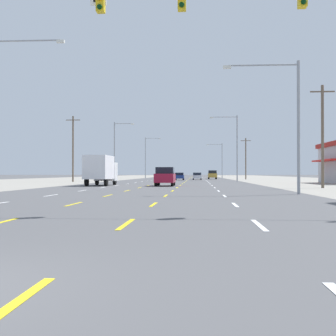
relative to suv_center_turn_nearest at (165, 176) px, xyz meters
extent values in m
plane|color=#4C4C4F|center=(-0.25, 23.36, -1.03)|extent=(572.00, 572.00, 0.00)
cube|color=gray|center=(-25.00, 23.36, -1.02)|extent=(28.00, 440.00, 0.01)
cube|color=gray|center=(24.50, 23.36, -1.02)|extent=(28.00, 440.00, 0.01)
cube|color=white|center=(-5.50, -20.64, -1.02)|extent=(0.14, 2.60, 0.01)
cube|color=white|center=(-5.50, -13.14, -1.02)|extent=(0.14, 2.60, 0.01)
cube|color=white|center=(-5.50, -5.64, -1.02)|extent=(0.14, 2.60, 0.01)
cube|color=white|center=(-5.50, 1.86, -1.02)|extent=(0.14, 2.60, 0.01)
cube|color=white|center=(-5.50, 9.36, -1.02)|extent=(0.14, 2.60, 0.01)
cube|color=white|center=(-5.50, 16.86, -1.02)|extent=(0.14, 2.60, 0.01)
cube|color=white|center=(-5.50, 24.36, -1.02)|extent=(0.14, 2.60, 0.01)
cube|color=white|center=(-5.50, 31.86, -1.02)|extent=(0.14, 2.60, 0.01)
cube|color=white|center=(-5.50, 39.36, -1.02)|extent=(0.14, 2.60, 0.01)
cube|color=white|center=(-5.50, 46.86, -1.02)|extent=(0.14, 2.60, 0.01)
cube|color=white|center=(-5.50, 54.36, -1.02)|extent=(0.14, 2.60, 0.01)
cube|color=white|center=(-5.50, 61.86, -1.02)|extent=(0.14, 2.60, 0.01)
cube|color=white|center=(-5.50, 69.36, -1.02)|extent=(0.14, 2.60, 0.01)
cube|color=white|center=(-5.50, 76.86, -1.02)|extent=(0.14, 2.60, 0.01)
cube|color=white|center=(-5.50, 84.36, -1.02)|extent=(0.14, 2.60, 0.01)
cube|color=white|center=(-5.50, 91.86, -1.02)|extent=(0.14, 2.60, 0.01)
cube|color=white|center=(-5.50, 99.36, -1.02)|extent=(0.14, 2.60, 0.01)
cube|color=white|center=(-5.50, 106.86, -1.02)|extent=(0.14, 2.60, 0.01)
cube|color=white|center=(-5.50, 114.36, -1.02)|extent=(0.14, 2.60, 0.01)
cube|color=white|center=(-5.50, 121.86, -1.02)|extent=(0.14, 2.60, 0.01)
cube|color=white|center=(-5.50, 129.36, -1.02)|extent=(0.14, 2.60, 0.01)
cube|color=white|center=(-5.50, 136.86, -1.02)|extent=(0.14, 2.60, 0.01)
cube|color=white|center=(-5.50, 144.36, -1.02)|extent=(0.14, 2.60, 0.01)
cube|color=white|center=(-5.50, 151.86, -1.02)|extent=(0.14, 2.60, 0.01)
cube|color=white|center=(-5.50, 159.36, -1.02)|extent=(0.14, 2.60, 0.01)
cube|color=white|center=(-5.50, 166.86, -1.02)|extent=(0.14, 2.60, 0.01)
cube|color=white|center=(-5.50, 174.36, -1.02)|extent=(0.14, 2.60, 0.01)
cube|color=yellow|center=(-2.00, -28.14, -1.02)|extent=(0.14, 2.60, 0.01)
cube|color=yellow|center=(-2.00, -20.64, -1.02)|extent=(0.14, 2.60, 0.01)
cube|color=yellow|center=(-2.00, -13.14, -1.02)|extent=(0.14, 2.60, 0.01)
cube|color=yellow|center=(-2.00, -5.64, -1.02)|extent=(0.14, 2.60, 0.01)
cube|color=yellow|center=(-2.00, 1.86, -1.02)|extent=(0.14, 2.60, 0.01)
cube|color=yellow|center=(-2.00, 9.36, -1.02)|extent=(0.14, 2.60, 0.01)
cube|color=yellow|center=(-2.00, 16.86, -1.02)|extent=(0.14, 2.60, 0.01)
cube|color=yellow|center=(-2.00, 24.36, -1.02)|extent=(0.14, 2.60, 0.01)
cube|color=yellow|center=(-2.00, 31.86, -1.02)|extent=(0.14, 2.60, 0.01)
cube|color=yellow|center=(-2.00, 39.36, -1.02)|extent=(0.14, 2.60, 0.01)
cube|color=yellow|center=(-2.00, 46.86, -1.02)|extent=(0.14, 2.60, 0.01)
cube|color=yellow|center=(-2.00, 54.36, -1.02)|extent=(0.14, 2.60, 0.01)
cube|color=yellow|center=(-2.00, 61.86, -1.02)|extent=(0.14, 2.60, 0.01)
cube|color=yellow|center=(-2.00, 69.36, -1.02)|extent=(0.14, 2.60, 0.01)
cube|color=yellow|center=(-2.00, 76.86, -1.02)|extent=(0.14, 2.60, 0.01)
cube|color=yellow|center=(-2.00, 84.36, -1.02)|extent=(0.14, 2.60, 0.01)
cube|color=yellow|center=(-2.00, 91.86, -1.02)|extent=(0.14, 2.60, 0.01)
cube|color=yellow|center=(-2.00, 99.36, -1.02)|extent=(0.14, 2.60, 0.01)
cube|color=yellow|center=(-2.00, 106.86, -1.02)|extent=(0.14, 2.60, 0.01)
cube|color=yellow|center=(-2.00, 114.36, -1.02)|extent=(0.14, 2.60, 0.01)
cube|color=yellow|center=(-2.00, 121.86, -1.02)|extent=(0.14, 2.60, 0.01)
cube|color=yellow|center=(-2.00, 129.36, -1.02)|extent=(0.14, 2.60, 0.01)
cube|color=yellow|center=(-2.00, 136.86, -1.02)|extent=(0.14, 2.60, 0.01)
cube|color=yellow|center=(-2.00, 144.36, -1.02)|extent=(0.14, 2.60, 0.01)
cube|color=yellow|center=(-2.00, 151.86, -1.02)|extent=(0.14, 2.60, 0.01)
cube|color=yellow|center=(-2.00, 159.36, -1.02)|extent=(0.14, 2.60, 0.01)
cube|color=yellow|center=(-2.00, 166.86, -1.02)|extent=(0.14, 2.60, 0.01)
cube|color=yellow|center=(-2.00, 174.36, -1.02)|extent=(0.14, 2.60, 0.01)
cube|color=yellow|center=(1.50, -43.14, -1.02)|extent=(0.14, 2.60, 0.01)
cube|color=yellow|center=(1.50, -35.64, -1.02)|extent=(0.14, 2.60, 0.01)
cube|color=yellow|center=(1.50, -28.14, -1.02)|extent=(0.14, 2.60, 0.01)
cube|color=yellow|center=(1.50, -20.64, -1.02)|extent=(0.14, 2.60, 0.01)
cube|color=yellow|center=(1.50, -13.14, -1.02)|extent=(0.14, 2.60, 0.01)
cube|color=yellow|center=(1.50, -5.64, -1.02)|extent=(0.14, 2.60, 0.01)
cube|color=yellow|center=(1.50, 1.86, -1.02)|extent=(0.14, 2.60, 0.01)
cube|color=yellow|center=(1.50, 9.36, -1.02)|extent=(0.14, 2.60, 0.01)
cube|color=yellow|center=(1.50, 16.86, -1.02)|extent=(0.14, 2.60, 0.01)
cube|color=yellow|center=(1.50, 24.36, -1.02)|extent=(0.14, 2.60, 0.01)
cube|color=yellow|center=(1.50, 31.86, -1.02)|extent=(0.14, 2.60, 0.01)
cube|color=yellow|center=(1.50, 39.36, -1.02)|extent=(0.14, 2.60, 0.01)
cube|color=yellow|center=(1.50, 46.86, -1.02)|extent=(0.14, 2.60, 0.01)
cube|color=yellow|center=(1.50, 54.36, -1.02)|extent=(0.14, 2.60, 0.01)
cube|color=yellow|center=(1.50, 61.86, -1.02)|extent=(0.14, 2.60, 0.01)
cube|color=yellow|center=(1.50, 69.36, -1.02)|extent=(0.14, 2.60, 0.01)
cube|color=yellow|center=(1.50, 76.86, -1.02)|extent=(0.14, 2.60, 0.01)
cube|color=yellow|center=(1.50, 84.36, -1.02)|extent=(0.14, 2.60, 0.01)
cube|color=yellow|center=(1.50, 91.86, -1.02)|extent=(0.14, 2.60, 0.01)
cube|color=yellow|center=(1.50, 99.36, -1.02)|extent=(0.14, 2.60, 0.01)
cube|color=yellow|center=(1.50, 106.86, -1.02)|extent=(0.14, 2.60, 0.01)
cube|color=yellow|center=(1.50, 114.36, -1.02)|extent=(0.14, 2.60, 0.01)
cube|color=yellow|center=(1.50, 121.86, -1.02)|extent=(0.14, 2.60, 0.01)
cube|color=yellow|center=(1.50, 129.36, -1.02)|extent=(0.14, 2.60, 0.01)
cube|color=yellow|center=(1.50, 136.86, -1.02)|extent=(0.14, 2.60, 0.01)
cube|color=yellow|center=(1.50, 144.36, -1.02)|extent=(0.14, 2.60, 0.01)
cube|color=yellow|center=(1.50, 151.86, -1.02)|extent=(0.14, 2.60, 0.01)
cube|color=yellow|center=(1.50, 159.36, -1.02)|extent=(0.14, 2.60, 0.01)
cube|color=yellow|center=(1.50, 166.86, -1.02)|extent=(0.14, 2.60, 0.01)
cube|color=yellow|center=(1.50, 174.36, -1.02)|extent=(0.14, 2.60, 0.01)
cube|color=white|center=(5.00, -35.64, -1.02)|extent=(0.14, 2.60, 0.01)
cube|color=white|center=(5.00, -28.14, -1.02)|extent=(0.14, 2.60, 0.01)
cube|color=white|center=(5.00, -20.64, -1.02)|extent=(0.14, 2.60, 0.01)
cube|color=white|center=(5.00, -13.14, -1.02)|extent=(0.14, 2.60, 0.01)
cube|color=white|center=(5.00, -5.64, -1.02)|extent=(0.14, 2.60, 0.01)
cube|color=white|center=(5.00, 1.86, -1.02)|extent=(0.14, 2.60, 0.01)
cube|color=white|center=(5.00, 9.36, -1.02)|extent=(0.14, 2.60, 0.01)
cube|color=white|center=(5.00, 16.86, -1.02)|extent=(0.14, 2.60, 0.01)
cube|color=white|center=(5.00, 24.36, -1.02)|extent=(0.14, 2.60, 0.01)
cube|color=white|center=(5.00, 31.86, -1.02)|extent=(0.14, 2.60, 0.01)
cube|color=white|center=(5.00, 39.36, -1.02)|extent=(0.14, 2.60, 0.01)
cube|color=white|center=(5.00, 46.86, -1.02)|extent=(0.14, 2.60, 0.01)
cube|color=white|center=(5.00, 54.36, -1.02)|extent=(0.14, 2.60, 0.01)
cube|color=white|center=(5.00, 61.86, -1.02)|extent=(0.14, 2.60, 0.01)
cube|color=white|center=(5.00, 69.36, -1.02)|extent=(0.14, 2.60, 0.01)
cube|color=white|center=(5.00, 76.86, -1.02)|extent=(0.14, 2.60, 0.01)
cube|color=white|center=(5.00, 84.36, -1.02)|extent=(0.14, 2.60, 0.01)
cube|color=white|center=(5.00, 91.86, -1.02)|extent=(0.14, 2.60, 0.01)
cube|color=white|center=(5.00, 99.36, -1.02)|extent=(0.14, 2.60, 0.01)
cube|color=white|center=(5.00, 106.86, -1.02)|extent=(0.14, 2.60, 0.01)
cube|color=white|center=(5.00, 114.36, -1.02)|extent=(0.14, 2.60, 0.01)
cube|color=white|center=(5.00, 121.86, -1.02)|extent=(0.14, 2.60, 0.01)
cube|color=white|center=(5.00, 129.36, -1.02)|extent=(0.14, 2.60, 0.01)
cube|color=white|center=(5.00, 136.86, -1.02)|extent=(0.14, 2.60, 0.01)
cube|color=white|center=(5.00, 144.36, -1.02)|extent=(0.14, 2.60, 0.01)
cube|color=white|center=(5.00, 151.86, -1.02)|extent=(0.14, 2.60, 0.01)
cube|color=white|center=(5.00, 159.36, -1.02)|extent=(0.14, 2.60, 0.01)
cube|color=white|center=(5.00, 166.86, -1.02)|extent=(0.14, 2.60, 0.01)
cube|color=white|center=(5.00, 174.36, -1.02)|extent=(0.14, 2.60, 0.01)
sphere|color=black|center=(7.15, -31.39, 6.40)|extent=(0.20, 0.20, 0.20)
cube|color=gold|center=(-0.16, -31.20, 6.72)|extent=(0.30, 0.34, 0.92)
sphere|color=black|center=(-0.16, -31.39, 6.40)|extent=(0.20, 0.20, 0.20)
sphere|color=black|center=(2.84, -31.39, 6.40)|extent=(0.20, 0.20, 0.20)
cube|color=maroon|center=(0.00, 0.01, -0.19)|extent=(1.98, 4.90, 0.92)
cube|color=black|center=(0.00, -0.04, 0.61)|extent=(1.82, 2.70, 0.68)
cylinder|color=black|center=(-0.84, 1.71, -0.65)|extent=(0.26, 0.76, 0.76)
cylinder|color=black|center=(0.84, 1.71, -0.65)|extent=(0.26, 0.76, 0.76)
cylinder|color=black|center=(-0.84, -1.69, -0.65)|extent=(0.26, 0.76, 0.76)
cylinder|color=black|center=(0.84, -1.69, -0.65)|extent=(0.26, 0.76, 0.76)
cube|color=white|center=(-7.14, 3.92, 0.50)|extent=(2.40, 1.90, 2.10)
cube|color=silver|center=(-7.14, 0.22, 0.95)|extent=(2.40, 5.10, 2.50)
cylinder|color=black|center=(-8.17, 3.87, -0.55)|extent=(0.30, 0.96, 0.96)
cylinder|color=black|center=(-6.11, 3.87, -0.55)|extent=(0.30, 0.96, 0.96)
cylinder|color=black|center=(-8.17, -1.03, -0.55)|extent=(0.30, 0.96, 0.96)
cylinder|color=black|center=(-6.11, -1.03, -0.55)|extent=(0.30, 0.96, 0.96)
cube|color=navy|center=(-0.10, 40.61, -0.40)|extent=(1.80, 4.50, 0.62)
cube|color=black|center=(-0.10, 40.51, 0.17)|extent=(1.62, 2.10, 0.52)
cylinder|color=black|center=(-0.87, 42.16, -0.71)|extent=(0.22, 0.64, 0.64)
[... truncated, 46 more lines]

